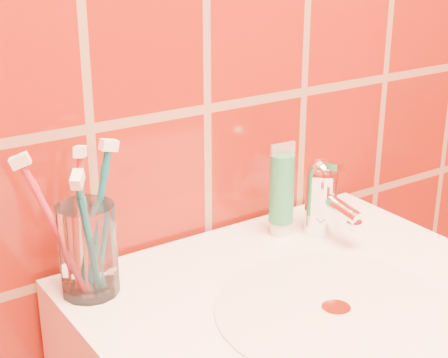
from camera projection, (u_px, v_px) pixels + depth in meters
glass_tumbler at (88, 250)px, 0.86m from camera, size 0.10×0.10×0.12m
toothpaste_tube at (281, 193)px, 1.02m from camera, size 0.04×0.04×0.15m
faucet at (323, 194)px, 1.03m from camera, size 0.05×0.11×0.12m
toothbrush_0 at (82, 221)px, 0.87m from camera, size 0.09×0.10×0.20m
toothbrush_1 at (57, 229)px, 0.84m from camera, size 0.15×0.13×0.21m
toothbrush_2 at (98, 216)px, 0.87m from camera, size 0.08×0.08×0.20m
toothbrush_3 at (89, 237)px, 0.82m from camera, size 0.13×0.15×0.21m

